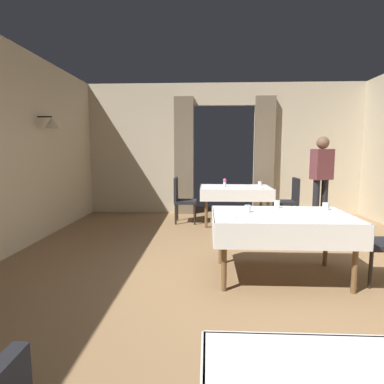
% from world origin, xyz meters
% --- Properties ---
extents(ground, '(10.08, 10.08, 0.00)m').
position_xyz_m(ground, '(0.00, 0.00, 0.00)').
color(ground, olive).
extents(wall_back, '(6.40, 0.27, 3.00)m').
position_xyz_m(wall_back, '(0.00, 4.18, 1.52)').
color(wall_back, beige).
rests_on(wall_back, ground).
extents(dining_table_mid, '(1.57, 1.06, 0.75)m').
position_xyz_m(dining_table_mid, '(0.47, 0.24, 0.67)').
color(dining_table_mid, brown).
rests_on(dining_table_mid, ground).
extents(dining_table_far, '(1.41, 1.03, 0.75)m').
position_xyz_m(dining_table_far, '(0.19, 3.05, 0.67)').
color(dining_table_far, brown).
rests_on(dining_table_far, ground).
extents(chair_far_right, '(0.44, 0.44, 0.93)m').
position_xyz_m(chair_far_right, '(1.28, 3.08, 0.52)').
color(chair_far_right, black).
rests_on(chair_far_right, ground).
extents(chair_far_left, '(0.44, 0.44, 0.93)m').
position_xyz_m(chair_far_left, '(-0.90, 3.10, 0.52)').
color(chair_far_left, black).
rests_on(chair_far_left, ground).
extents(plate_mid_a, '(0.20, 0.20, 0.01)m').
position_xyz_m(plate_mid_a, '(-0.15, 0.01, 0.76)').
color(plate_mid_a, white).
rests_on(plate_mid_a, dining_table_mid).
extents(glass_mid_b, '(0.07, 0.07, 0.10)m').
position_xyz_m(glass_mid_b, '(0.49, 0.60, 0.80)').
color(glass_mid_b, silver).
rests_on(glass_mid_b, dining_table_mid).
extents(glass_mid_c, '(0.07, 0.07, 0.09)m').
position_xyz_m(glass_mid_c, '(0.09, 0.31, 0.79)').
color(glass_mid_c, silver).
rests_on(glass_mid_c, dining_table_mid).
extents(glass_mid_d, '(0.08, 0.08, 0.09)m').
position_xyz_m(glass_mid_d, '(1.06, 0.50, 0.80)').
color(glass_mid_d, silver).
rests_on(glass_mid_d, dining_table_mid).
extents(flower_vase_far, '(0.07, 0.07, 0.17)m').
position_xyz_m(flower_vase_far, '(-0.03, 2.97, 0.84)').
color(flower_vase_far, silver).
rests_on(flower_vase_far, dining_table_far).
extents(glass_far_b, '(0.08, 0.08, 0.09)m').
position_xyz_m(glass_far_b, '(0.72, 3.31, 0.79)').
color(glass_far_b, silver).
rests_on(glass_far_b, dining_table_far).
extents(plate_far_c, '(0.23, 0.23, 0.01)m').
position_xyz_m(plate_far_c, '(0.60, 2.77, 0.76)').
color(plate_far_c, white).
rests_on(plate_far_c, dining_table_far).
extents(plate_far_d, '(0.21, 0.21, 0.01)m').
position_xyz_m(plate_far_d, '(0.42, 3.23, 0.76)').
color(plate_far_d, white).
rests_on(plate_far_d, dining_table_far).
extents(person_waiter_by_doorway, '(0.41, 0.33, 1.72)m').
position_xyz_m(person_waiter_by_doorway, '(1.69, 2.52, 1.02)').
color(person_waiter_by_doorway, black).
rests_on(person_waiter_by_doorway, ground).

